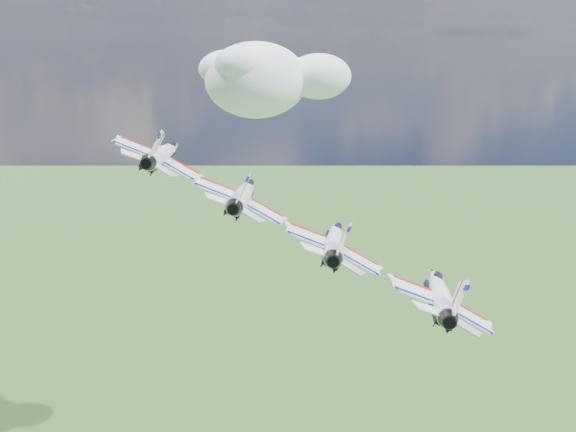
{
  "coord_description": "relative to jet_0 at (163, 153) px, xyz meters",
  "views": [
    {
      "loc": [
        -33.4,
        -83.67,
        178.46
      ],
      "look_at": [
        -17.61,
        -12.15,
        159.86
      ],
      "focal_mm": 45.0,
      "sensor_mm": 36.0,
      "label": 1
    }
  ],
  "objects": [
    {
      "name": "cloud_far",
      "position": [
        48.1,
        172.66,
        0.42
      ],
      "size": [
        53.32,
        41.9,
        20.95
      ],
      "primitive_type": "ellipsoid",
      "color": "white"
    },
    {
      "name": "jet_2",
      "position": [
        16.11,
        -15.82,
        -6.97
      ],
      "size": [
        15.03,
        17.6,
        8.33
      ],
      "primitive_type": null,
      "rotation": [
        0.0,
        0.44,
        -0.3
      ],
      "color": "silver"
    },
    {
      "name": "jet_0",
      "position": [
        0.0,
        0.0,
        0.0
      ],
      "size": [
        15.03,
        17.6,
        8.33
      ],
      "primitive_type": null,
      "rotation": [
        0.0,
        0.44,
        -0.3
      ],
      "color": "silver"
    },
    {
      "name": "jet_1",
      "position": [
        8.05,
        -7.91,
        -3.48
      ],
      "size": [
        15.03,
        17.6,
        8.33
      ],
      "primitive_type": null,
      "rotation": [
        0.0,
        0.44,
        -0.3
      ],
      "color": "white"
    },
    {
      "name": "jet_3",
      "position": [
        24.16,
        -23.73,
        -10.45
      ],
      "size": [
        15.03,
        17.6,
        8.33
      ],
      "primitive_type": null,
      "rotation": [
        0.0,
        0.44,
        -0.3
      ],
      "color": "white"
    }
  ]
}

